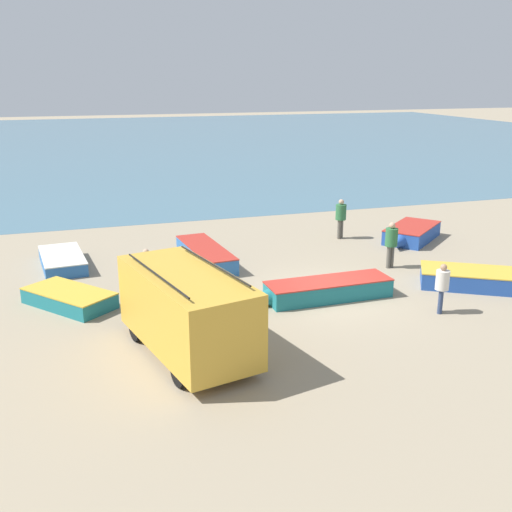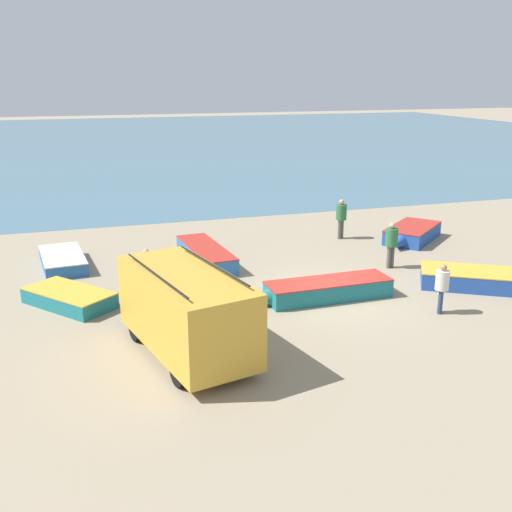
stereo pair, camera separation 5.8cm
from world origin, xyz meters
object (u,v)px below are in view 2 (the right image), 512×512
Objects in this scene: fisherman_0 at (391,241)px; fisherman_2 at (147,267)px; fisherman_1 at (442,284)px; fishing_rowboat_1 at (411,234)px; fisherman_3 at (341,215)px; fishing_rowboat_3 at (67,297)px; fishing_rowboat_4 at (204,253)px; parked_van at (186,310)px; fishing_rowboat_5 at (62,260)px; fishing_rowboat_2 at (487,280)px; fishing_rowboat_0 at (323,290)px.

fisherman_0 reaches higher than fisherman_2.
fisherman_1 is (-0.84, -4.59, -0.12)m from fisherman_0.
fisherman_3 is (-2.87, 1.34, 0.75)m from fishing_rowboat_1.
fishing_rowboat_3 is at bearing 73.96° from fisherman_0.
fishing_rowboat_4 is 4.14m from fisherman_2.
parked_van is 14.45m from fishing_rowboat_1.
fisherman_0 is at bearing -73.95° from parked_van.
fishing_rowboat_1 is 15.04m from fishing_rowboat_5.
fisherman_2 is at bearing -163.43° from fishing_rowboat_2.
parked_van is 5.84m from fishing_rowboat_0.
fisherman_2 is (2.77, -4.16, 0.70)m from fishing_rowboat_5.
fishing_rowboat_0 is at bearing -52.60° from fisherman_2.
fisherman_3 is (6.72, 1.56, 0.76)m from fishing_rowboat_4.
fisherman_2 is (-11.41, 2.95, 0.65)m from fishing_rowboat_2.
fishing_rowboat_1 is 12.71m from fisherman_2.
fisherman_1 is at bearing -58.32° from fisherman_2.
fisherman_1 reaches higher than fishing_rowboat_0.
fisherman_1 reaches higher than fishing_rowboat_2.
fishing_rowboat_1 is at bearing -98.93° from fishing_rowboat_5.
fisherman_1 is at bearing -149.63° from fishing_rowboat_3.
fisherman_0 is at bearing -114.18° from fishing_rowboat_5.
fishing_rowboat_0 is 8.38m from fishing_rowboat_3.
fisherman_2 is at bearing -123.85° from fishing_rowboat_3.
fishing_rowboat_0 is 1.39× the size of fishing_rowboat_1.
fisherman_1 reaches higher than fisherman_2.
parked_van is 13.12m from fisherman_3.
parked_van is at bearing -139.00° from fishing_rowboat_2.
fisherman_3 reaches higher than fisherman_1.
fishing_rowboat_1 is 9.59m from fishing_rowboat_4.
fishing_rowboat_0 is 3.81m from fisherman_1.
fishing_rowboat_4 is 3.23× the size of fisherman_2.
fisherman_0 is at bearing 154.78° from fishing_rowboat_2.
fishing_rowboat_4 is at bearing -63.23° from fishing_rowboat_0.
fisherman_0 is 0.99× the size of fisherman_3.
fishing_rowboat_0 is 2.87× the size of fisherman_0.
fisherman_2 is 10.48m from fisherman_3.
fishing_rowboat_3 is 12.03m from fisherman_0.
fisherman_3 is at bearing -4.23° from fisherman_2.
fisherman_3 is at bearing -120.71° from fishing_rowboat_0.
fishing_rowboat_5 is at bearing -119.36° from fisherman_3.
fisherman_0 is 4.66m from fisherman_1.
fisherman_0 reaches higher than fishing_rowboat_0.
parked_van is at bearing 26.18° from fishing_rowboat_0.
fisherman_1 is (11.16, -4.23, 0.70)m from fishing_rowboat_3.
fishing_rowboat_3 is at bearing -26.46° from fishing_rowboat_1.
fishing_rowboat_1 is at bearing -59.76° from fisherman_0.
fisherman_3 reaches higher than fishing_rowboat_0.
fisherman_1 reaches higher than fishing_rowboat_1.
fishing_rowboat_1 reaches higher than fishing_rowboat_4.
fishing_rowboat_3 is 1.92× the size of fisherman_3.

